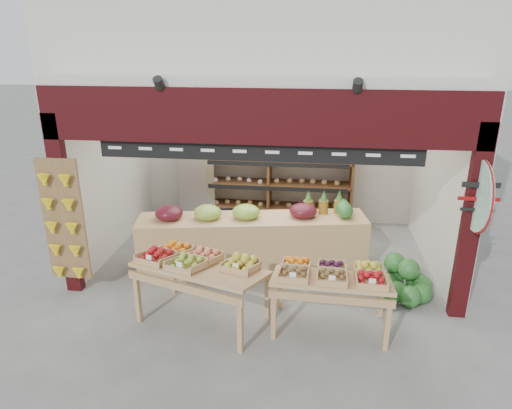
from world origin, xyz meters
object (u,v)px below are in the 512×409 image
object	(u,v)px
mid_counter	(252,242)
refrigerator	(197,183)
display_table_left	(195,263)
display_table_right	(332,276)
back_shelving	(269,166)
watermelon_pile	(404,284)
cardboard_stack	(175,243)

from	to	relation	value
mid_counter	refrigerator	bearing A→B (deg)	125.11
display_table_left	display_table_right	xyz separation A→B (m)	(1.76, -0.02, -0.06)
back_shelving	watermelon_pile	distance (m)	3.57
watermelon_pile	display_table_left	bearing A→B (deg)	-163.07
display_table_left	back_shelving	bearing A→B (deg)	79.83
refrigerator	cardboard_stack	bearing A→B (deg)	-109.61
display_table_left	display_table_right	world-z (taller)	display_table_left
cardboard_stack	display_table_right	world-z (taller)	display_table_right
display_table_left	mid_counter	bearing A→B (deg)	69.60
back_shelving	cardboard_stack	world-z (taller)	back_shelving
refrigerator	back_shelving	bearing A→B (deg)	-17.47
back_shelving	display_table_left	size ratio (longest dim) A/B	1.78
refrigerator	cardboard_stack	xyz separation A→B (m)	(-0.01, -1.62, -0.60)
refrigerator	display_table_right	world-z (taller)	refrigerator
back_shelving	display_table_right	bearing A→B (deg)	-71.99
display_table_right	cardboard_stack	bearing A→B (deg)	145.08
cardboard_stack	mid_counter	bearing A→B (deg)	-14.34
mid_counter	display_table_left	xyz separation A→B (m)	(-0.54, -1.45, 0.31)
refrigerator	watermelon_pile	size ratio (longest dim) A/B	1.94
refrigerator	display_table_left	distance (m)	3.53
cardboard_stack	display_table_right	distance (m)	3.23
mid_counter	display_table_right	distance (m)	1.92
back_shelving	display_table_left	xyz separation A→B (m)	(-0.62, -3.47, -0.41)
display_table_right	display_table_left	bearing A→B (deg)	179.44
display_table_left	display_table_right	bearing A→B (deg)	-0.56
display_table_right	watermelon_pile	size ratio (longest dim) A/B	1.81
refrigerator	mid_counter	xyz separation A→B (m)	(1.39, -1.97, -0.32)
refrigerator	mid_counter	size ratio (longest dim) A/B	0.44
display_table_right	watermelon_pile	distance (m)	1.50
back_shelving	cardboard_stack	bearing A→B (deg)	-131.59
mid_counter	display_table_left	distance (m)	1.58
cardboard_stack	display_table_left	world-z (taller)	display_table_left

